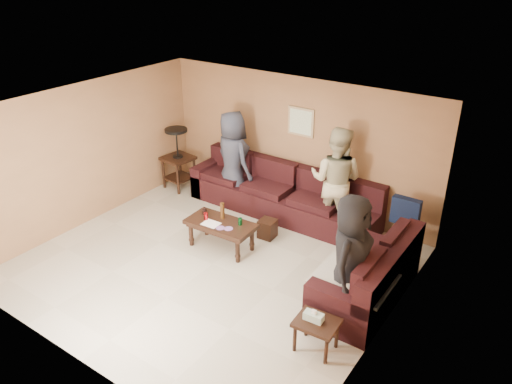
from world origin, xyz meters
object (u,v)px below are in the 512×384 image
Objects in this scene: person_left at (233,159)px; person_middle at (336,180)px; sectional_sofa at (306,222)px; end_table_left at (178,157)px; waste_bin at (267,229)px; person_right at (350,258)px; side_table_right at (316,325)px; coffee_table at (221,226)px.

person_middle reaches higher than person_left.
person_left reaches higher than sectional_sofa.
end_table_left is 3.42m from person_middle.
person_right is (1.97, -1.04, 0.72)m from waste_bin.
side_table_right is at bearing 160.43° from person_left.
sectional_sofa is at bearing -173.02° from person_left.
person_right is (1.40, -1.37, 0.56)m from sectional_sofa.
person_right reaches higher than waste_bin.
side_table_right reaches higher than waste_bin.
person_middle is 2.26m from person_right.
side_table_right is (4.56, -2.52, -0.29)m from end_table_left.
person_middle is (1.24, 1.60, 0.54)m from coffee_table.
person_middle is at bearing 4.39° from end_table_left.
person_left is at bearing 119.86° from coffee_table.
person_right reaches higher than sectional_sofa.
coffee_table is 2.03× the size of side_table_right.
coffee_table is 0.64× the size of person_left.
coffee_table is at bearing -122.00° from waste_bin.
person_middle is at bearing 48.19° from waste_bin.
person_middle is at bearing 52.25° from coffee_table.
coffee_table is (-1.01, -1.04, 0.08)m from sectional_sofa.
sectional_sofa is 2.54× the size of person_left.
coffee_table is 2.48m from person_right.
waste_bin is 2.34m from person_right.
person_right reaches higher than coffee_table.
person_right is (2.41, -0.33, 0.48)m from coffee_table.
sectional_sofa is 3.64× the size of end_table_left.
sectional_sofa is at bearing 45.89° from coffee_table.
person_left is (1.33, 0.11, 0.25)m from end_table_left.
person_left reaches higher than person_right.
waste_bin is at bearing 58.00° from coffee_table.
coffee_table reaches higher than waste_bin.
coffee_table is 0.91× the size of end_table_left.
person_middle is at bearing 112.76° from side_table_right.
person_left is (-0.83, 1.45, 0.51)m from coffee_table.
sectional_sofa is at bearing -5.43° from end_table_left.
person_middle reaches higher than waste_bin.
sectional_sofa reaches higher than coffee_table.
person_right is (1.17, -1.93, -0.07)m from person_middle.
person_middle reaches higher than end_table_left.
side_table_right is (2.41, -1.18, -0.03)m from coffee_table.
person_right is (0.00, 0.85, 0.51)m from side_table_right.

